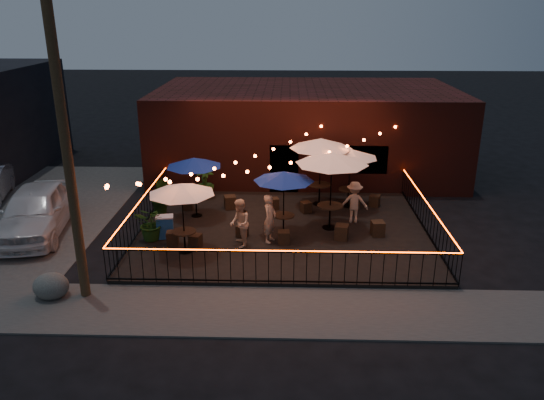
{
  "coord_description": "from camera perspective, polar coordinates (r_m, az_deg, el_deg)",
  "views": [
    {
      "loc": [
        0.16,
        -15.34,
        7.5
      ],
      "look_at": [
        -0.37,
        1.59,
        1.38
      ],
      "focal_mm": 35.0,
      "sensor_mm": 36.0,
      "label": 1
    }
  ],
  "objects": [
    {
      "name": "bistro_chair_8",
      "position": [
        18.06,
        7.5,
        -3.45
      ],
      "size": [
        0.52,
        0.52,
        0.51
      ],
      "primitive_type": "cube",
      "rotation": [
        0.0,
        0.0,
        -0.24
      ],
      "color": "black",
      "rests_on": "patio"
    },
    {
      "name": "boulder",
      "position": [
        15.87,
        -22.68,
        -8.55
      ],
      "size": [
        1.1,
        1.0,
        0.73
      ],
      "primitive_type": "ellipsoid",
      "rotation": [
        0.0,
        0.0,
        0.25
      ],
      "color": "#494944",
      "rests_on": "ground"
    },
    {
      "name": "bistro_chair_7",
      "position": [
        20.3,
        3.68,
        -0.78
      ],
      "size": [
        0.47,
        0.47,
        0.42
      ],
      "primitive_type": "cube",
      "rotation": [
        0.0,
        0.0,
        3.56
      ],
      "color": "black",
      "rests_on": "patio"
    },
    {
      "name": "cafe_table_0",
      "position": [
        16.55,
        -9.71,
        1.11
      ],
      "size": [
        2.38,
        2.38,
        2.31
      ],
      "rotation": [
        0.0,
        0.0,
        -0.15
      ],
      "color": "black",
      "rests_on": "patio"
    },
    {
      "name": "cafe_table_2",
      "position": [
        17.69,
        1.28,
        2.49
      ],
      "size": [
        2.15,
        2.15,
        2.27
      ],
      "rotation": [
        0.0,
        0.0,
        -0.05
      ],
      "color": "black",
      "rests_on": "patio"
    },
    {
      "name": "bistro_chair_3",
      "position": [
        20.71,
        -4.53,
        -0.24
      ],
      "size": [
        0.53,
        0.53,
        0.51
      ],
      "primitive_type": "cube",
      "rotation": [
        0.0,
        0.0,
        3.41
      ],
      "color": "black",
      "rests_on": "patio"
    },
    {
      "name": "bistro_chair_10",
      "position": [
        20.96,
        8.93,
        -0.32
      ],
      "size": [
        0.36,
        0.36,
        0.41
      ],
      "primitive_type": "cube",
      "rotation": [
        0.0,
        0.0,
        -0.02
      ],
      "color": "black",
      "rests_on": "patio"
    },
    {
      "name": "cooler",
      "position": [
        18.35,
        -11.44,
        -2.83
      ],
      "size": [
        0.66,
        0.53,
        0.78
      ],
      "rotation": [
        0.0,
        0.0,
        0.19
      ],
      "color": "#2059AE",
      "rests_on": "patio"
    },
    {
      "name": "patio",
      "position": [
        18.87,
        1.16,
        -3.32
      ],
      "size": [
        10.0,
        8.0,
        0.15
      ],
      "primitive_type": "cube",
      "color": "black",
      "rests_on": "ground"
    },
    {
      "name": "bistro_chair_6",
      "position": [
        20.62,
        0.17,
        -0.38
      ],
      "size": [
        0.45,
        0.45,
        0.44
      ],
      "primitive_type": "cube",
      "rotation": [
        0.0,
        0.0,
        0.26
      ],
      "color": "black",
      "rests_on": "patio"
    },
    {
      "name": "potted_shrub_c",
      "position": [
        21.9,
        -7.23,
        1.92
      ],
      "size": [
        0.95,
        0.95,
        1.33
      ],
      "primitive_type": "imported",
      "rotation": [
        0.0,
        0.0,
        0.33
      ],
      "color": "#133B0E",
      "rests_on": "patio"
    },
    {
      "name": "potted_shrub_a",
      "position": [
        18.18,
        -12.78,
        -2.47
      ],
      "size": [
        1.36,
        1.28,
        1.2
      ],
      "primitive_type": "imported",
      "rotation": [
        0.0,
        0.0,
        -0.4
      ],
      "color": "#113C0B",
      "rests_on": "patio"
    },
    {
      "name": "bistro_chair_0",
      "position": [
        17.84,
        -10.65,
        -4.05
      ],
      "size": [
        0.43,
        0.43,
        0.45
      ],
      "primitive_type": "cube",
      "rotation": [
        0.0,
        0.0,
        0.12
      ],
      "color": "black",
      "rests_on": "patio"
    },
    {
      "name": "cafe_table_5",
      "position": [
        20.53,
        8.42,
        4.9
      ],
      "size": [
        2.68,
        2.68,
        2.33
      ],
      "rotation": [
        0.0,
        0.0,
        0.33
      ],
      "color": "black",
      "rests_on": "patio"
    },
    {
      "name": "festoon_lights",
      "position": [
        17.8,
        -2.05,
        3.59
      ],
      "size": [
        10.02,
        8.72,
        1.32
      ],
      "color": "#FF511E",
      "rests_on": "ground"
    },
    {
      "name": "cafe_table_4",
      "position": [
        18.18,
        6.48,
        4.38
      ],
      "size": [
        2.91,
        2.91,
        2.78
      ],
      "rotation": [
        0.0,
        0.0,
        -0.17
      ],
      "color": "black",
      "rests_on": "patio"
    },
    {
      "name": "brick_building",
      "position": [
        25.94,
        3.64,
        7.58
      ],
      "size": [
        14.0,
        8.0,
        4.0
      ],
      "color": "#38140F",
      "rests_on": "ground"
    },
    {
      "name": "sidewalk",
      "position": [
        14.22,
        0.9,
        -11.86
      ],
      "size": [
        18.0,
        2.5,
        0.05
      ],
      "primitive_type": "cube",
      "color": "#3E3B39",
      "rests_on": "ground"
    },
    {
      "name": "ground",
      "position": [
        17.08,
        1.08,
        -6.19
      ],
      "size": [
        110.0,
        110.0,
        0.0
      ],
      "primitive_type": "plane",
      "color": "black",
      "rests_on": "ground"
    },
    {
      "name": "cafe_table_3",
      "position": [
        20.54,
        5.29,
        5.99
      ],
      "size": [
        2.48,
        2.48,
        2.69
      ],
      "rotation": [
        0.0,
        0.0,
        -0.02
      ],
      "color": "black",
      "rests_on": "patio"
    },
    {
      "name": "potted_shrub_b",
      "position": [
        20.33,
        -11.8,
        0.47
      ],
      "size": [
        0.86,
        0.71,
        1.49
      ],
      "primitive_type": "imported",
      "rotation": [
        0.0,
        0.0,
        0.06
      ],
      "color": "#123E14",
      "rests_on": "patio"
    },
    {
      "name": "fence_left",
      "position": [
        19.34,
        -13.81,
        -1.44
      ],
      "size": [
        0.04,
        8.0,
        1.04
      ],
      "rotation": [
        0.0,
        0.0,
        1.57
      ],
      "color": "black",
      "rests_on": "patio"
    },
    {
      "name": "patron_c",
      "position": [
        19.38,
        8.83,
        -0.23
      ],
      "size": [
        1.05,
        0.67,
        1.54
      ],
      "primitive_type": "imported",
      "rotation": [
        0.0,
        0.0,
        3.04
      ],
      "color": "#DEA490",
      "rests_on": "patio"
    },
    {
      "name": "bistro_chair_1",
      "position": [
        17.52,
        -8.24,
        -4.38
      ],
      "size": [
        0.44,
        0.44,
        0.44
      ],
      "primitive_type": "cube",
      "rotation": [
        0.0,
        0.0,
        2.92
      ],
      "color": "black",
      "rests_on": "patio"
    },
    {
      "name": "patron_b",
      "position": [
        17.22,
        -3.49,
        -2.52
      ],
      "size": [
        0.77,
        0.9,
        1.61
      ],
      "primitive_type": "imported",
      "rotation": [
        0.0,
        0.0,
        -1.34
      ],
      "color": "tan",
      "rests_on": "patio"
    },
    {
      "name": "utility_pole",
      "position": [
        14.34,
        -21.15,
        4.37
      ],
      "size": [
        0.26,
        0.26,
        8.0
      ],
      "primitive_type": "cylinder",
      "color": "#382B17",
      "rests_on": "ground"
    },
    {
      "name": "cafe_table_1",
      "position": [
        19.54,
        -8.39,
        3.96
      ],
      "size": [
        2.53,
        2.53,
        2.26
      ],
      "rotation": [
        0.0,
        0.0,
        -0.27
      ],
      "color": "black",
      "rests_on": "patio"
    },
    {
      "name": "patron_a",
      "position": [
        17.53,
        -0.25,
        -2.0
      ],
      "size": [
        0.58,
        0.7,
        1.65
      ],
      "primitive_type": "imported",
      "rotation": [
        0.0,
        0.0,
        1.22
      ],
      "color": "beige",
      "rests_on": "patio"
    },
    {
      "name": "bistro_chair_5",
      "position": [
        17.6,
        1.27,
        -4.04
      ],
      "size": [
        0.39,
        0.39,
        0.45
      ],
      "primitive_type": "cube",
      "rotation": [
        0.0,
        0.0,
        3.19
      ],
      "color": "black",
      "rests_on": "patio"
    },
    {
      "name": "bistro_chair_11",
      "position": [
        21.27,
        10.96,
        -0.07
      ],
      "size": [
        0.5,
        0.5,
        0.46
      ],
      "primitive_type": "cube",
      "rotation": [
        0.0,
        0.0,
        2.77
      ],
      "color": "black",
      "rests_on": "patio"
    },
    {
      "name": "car_white",
      "position": [
        20.31,
        -24.07,
        -1.05
      ],
      "size": [
        2.81,
        5.27,
        1.7
      ],
      "primitive_type": "imported",
      "rotation": [
        0.0,
        0.0,
        0.17
      ],
      "color": "silver",
      "rests_on": "ground"
    },
    {
      "name": "fence_right",
      "position": [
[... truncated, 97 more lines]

